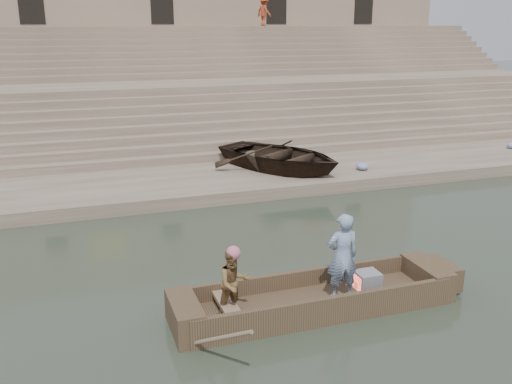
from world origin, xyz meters
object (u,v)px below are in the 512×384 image
main_rowboat (314,304)px  television (367,282)px  standing_man (342,256)px  rowing_man (234,283)px  beached_rowboat (280,156)px  pedestrian (264,12)px

main_rowboat → television: (1.13, 0.00, 0.31)m
standing_man → rowing_man: size_ratio=1.33×
standing_man → television: 0.91m
rowing_man → beached_rowboat: 10.12m
pedestrian → rowing_man: bearing=134.3°
main_rowboat → television: bearing=0.0°
beached_rowboat → pedestrian: 15.30m
main_rowboat → beached_rowboat: 9.45m
standing_man → pedestrian: 24.28m
television → pedestrian: pedestrian is taller
standing_man → television: bearing=-167.8°
television → beached_rowboat: 9.16m
beached_rowboat → pedestrian: (4.31, 13.77, 5.09)m
rowing_man → television: 2.83m
rowing_man → main_rowboat: bearing=-7.5°
standing_man → beached_rowboat: (2.26, 9.08, -0.19)m
rowing_man → standing_man: bearing=-10.4°
standing_man → main_rowboat: bearing=-4.4°
beached_rowboat → standing_man: bearing=-135.5°
beached_rowboat → main_rowboat: bearing=-138.7°
beached_rowboat → television: bearing=-131.9°
main_rowboat → pedestrian: 24.56m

